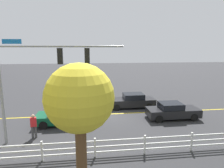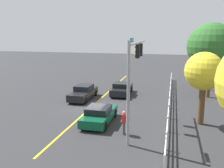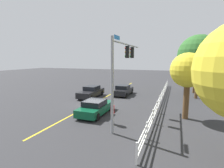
{
  "view_description": "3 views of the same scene",
  "coord_description": "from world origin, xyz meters",
  "px_view_note": "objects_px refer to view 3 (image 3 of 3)",
  "views": [
    {
      "loc": [
        1.66,
        17.34,
        6.14
      ],
      "look_at": [
        -0.36,
        1.35,
        3.11
      ],
      "focal_mm": 31.36,
      "sensor_mm": 36.0,
      "label": 1
    },
    {
      "loc": [
        21.43,
        7.34,
        6.97
      ],
      "look_at": [
        -0.25,
        2.0,
        2.32
      ],
      "focal_mm": 40.14,
      "sensor_mm": 36.0,
      "label": 2
    },
    {
      "loc": [
        17.82,
        8.77,
        5.08
      ],
      "look_at": [
        -0.17,
        2.14,
        2.3
      ],
      "focal_mm": 28.49,
      "sensor_mm": 36.0,
      "label": 3
    }
  ],
  "objects_px": {
    "tree_0": "(188,71)",
    "tree_2": "(196,57)",
    "car_1": "(123,90)",
    "tree_1": "(199,55)",
    "car_0": "(95,107)",
    "pedestrian": "(113,113)",
    "car_2": "(91,92)"
  },
  "relations": [
    {
      "from": "car_1",
      "to": "tree_1",
      "type": "xyz_separation_m",
      "value": [
        -1.13,
        9.35,
        4.76
      ]
    },
    {
      "from": "car_1",
      "to": "tree_0",
      "type": "height_order",
      "value": "tree_0"
    },
    {
      "from": "car_2",
      "to": "pedestrian",
      "type": "bearing_deg",
      "value": 36.14
    },
    {
      "from": "car_1",
      "to": "car_2",
      "type": "xyz_separation_m",
      "value": [
        2.83,
        -3.55,
        0.03
      ]
    },
    {
      "from": "car_0",
      "to": "car_2",
      "type": "relative_size",
      "value": 0.95
    },
    {
      "from": "car_0",
      "to": "car_1",
      "type": "relative_size",
      "value": 1.01
    },
    {
      "from": "car_0",
      "to": "car_1",
      "type": "distance_m",
      "value": 9.21
    },
    {
      "from": "tree_0",
      "to": "tree_2",
      "type": "xyz_separation_m",
      "value": [
        -12.6,
        1.58,
        1.22
      ]
    },
    {
      "from": "car_1",
      "to": "tree_2",
      "type": "distance_m",
      "value": 11.55
    },
    {
      "from": "car_1",
      "to": "tree_2",
      "type": "height_order",
      "value": "tree_2"
    },
    {
      "from": "car_1",
      "to": "tree_2",
      "type": "xyz_separation_m",
      "value": [
        -4.97,
        9.36,
        4.6
      ]
    },
    {
      "from": "tree_1",
      "to": "car_0",
      "type": "bearing_deg",
      "value": -41.8
    },
    {
      "from": "car_2",
      "to": "tree_2",
      "type": "xyz_separation_m",
      "value": [
        -7.8,
        12.91,
        4.58
      ]
    },
    {
      "from": "pedestrian",
      "to": "tree_0",
      "type": "xyz_separation_m",
      "value": [
        -3.38,
        5.35,
        3.13
      ]
    },
    {
      "from": "car_0",
      "to": "pedestrian",
      "type": "distance_m",
      "value": 2.94
    },
    {
      "from": "pedestrian",
      "to": "tree_1",
      "type": "xyz_separation_m",
      "value": [
        -12.13,
        6.92,
        4.51
      ]
    },
    {
      "from": "car_0",
      "to": "tree_2",
      "type": "relative_size",
      "value": 0.61
    },
    {
      "from": "pedestrian",
      "to": "car_2",
      "type": "bearing_deg",
      "value": 111.66
    },
    {
      "from": "car_0",
      "to": "tree_0",
      "type": "bearing_deg",
      "value": -78.32
    },
    {
      "from": "car_0",
      "to": "pedestrian",
      "type": "bearing_deg",
      "value": -127.78
    },
    {
      "from": "tree_0",
      "to": "tree_2",
      "type": "height_order",
      "value": "tree_2"
    },
    {
      "from": "pedestrian",
      "to": "tree_2",
      "type": "height_order",
      "value": "tree_2"
    },
    {
      "from": "car_1",
      "to": "tree_0",
      "type": "xyz_separation_m",
      "value": [
        7.63,
        7.78,
        3.38
      ]
    },
    {
      "from": "car_2",
      "to": "tree_1",
      "type": "distance_m",
      "value": 14.3
    },
    {
      "from": "tree_0",
      "to": "tree_2",
      "type": "bearing_deg",
      "value": 172.87
    },
    {
      "from": "car_0",
      "to": "tree_1",
      "type": "height_order",
      "value": "tree_1"
    },
    {
      "from": "car_2",
      "to": "pedestrian",
      "type": "xyz_separation_m",
      "value": [
        8.18,
        5.98,
        0.23
      ]
    },
    {
      "from": "pedestrian",
      "to": "tree_0",
      "type": "bearing_deg",
      "value": 17.78
    },
    {
      "from": "car_1",
      "to": "tree_0",
      "type": "bearing_deg",
      "value": -134.05
    },
    {
      "from": "car_0",
      "to": "tree_2",
      "type": "distance_m",
      "value": 17.55
    },
    {
      "from": "pedestrian",
      "to": "tree_1",
      "type": "distance_m",
      "value": 14.68
    },
    {
      "from": "car_0",
      "to": "tree_1",
      "type": "relative_size",
      "value": 0.57
    }
  ]
}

